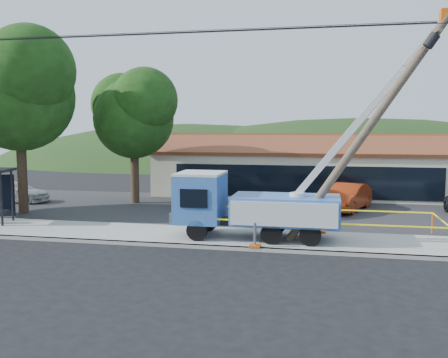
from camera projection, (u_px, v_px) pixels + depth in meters
name	position (u px, v px, depth m)	size (l,w,h in m)	color
ground	(181.00, 261.00, 19.26)	(120.00, 120.00, 0.00)	black
curb	(195.00, 246.00, 21.30)	(60.00, 0.25, 0.15)	#A09D95
sidewalk	(205.00, 237.00, 23.15)	(60.00, 4.00, 0.15)	#A09D95
parking_lot	(236.00, 209.00, 30.95)	(60.00, 12.00, 0.10)	#28282B
strip_mall	(306.00, 170.00, 37.74)	(22.50, 8.53, 4.67)	beige
tree_west_near	(19.00, 85.00, 28.65)	(7.56, 6.72, 10.80)	#332316
tree_lot	(134.00, 111.00, 32.67)	(6.30, 5.60, 8.94)	#332316
hill_west	(189.00, 161.00, 75.84)	(78.40, 56.00, 28.00)	#1E3B15
hill_center	(358.00, 163.00, 70.88)	(89.60, 64.00, 32.00)	#1E3B15
utility_truck	(253.00, 202.00, 22.46)	(11.74, 3.95, 9.68)	black
leaning_pole	(373.00, 122.00, 20.78)	(6.50, 1.99, 9.62)	#4D3E32
caution_tape	(318.00, 221.00, 22.60)	(10.54, 3.63, 1.05)	#E2550C
car_silver	(199.00, 212.00, 30.31)	(1.78, 4.43, 1.51)	silver
car_red	(347.00, 212.00, 30.33)	(1.72, 4.92, 1.62)	#972D0F
car_white	(17.00, 203.00, 33.78)	(1.87, 4.61, 1.34)	silver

